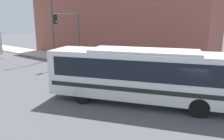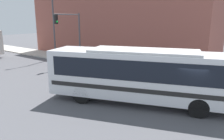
{
  "view_description": "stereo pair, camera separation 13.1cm",
  "coord_description": "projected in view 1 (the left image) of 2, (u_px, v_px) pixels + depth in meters",
  "views": [
    {
      "loc": [
        -11.31,
        -3.59,
        4.84
      ],
      "look_at": [
        0.28,
        5.24,
        1.35
      ],
      "focal_mm": 35.0,
      "sensor_mm": 36.0,
      "label": 1
    },
    {
      "loc": [
        -11.23,
        -3.69,
        4.84
      ],
      "look_at": [
        0.28,
        5.24,
        1.35
      ],
      "focal_mm": 35.0,
      "sensor_mm": 36.0,
      "label": 2
    }
  ],
  "objects": [
    {
      "name": "city_bus",
      "position": [
        143.0,
        73.0,
        12.34
      ],
      "size": [
        6.07,
        10.97,
        3.13
      ],
      "rotation": [
        0.0,
        0.0,
        0.36
      ],
      "color": "silver",
      "rests_on": "ground_plane"
    },
    {
      "name": "pedestrian_near_corner",
      "position": [
        143.0,
        61.0,
        19.63
      ],
      "size": [
        0.34,
        0.34,
        1.81
      ],
      "color": "#47382D",
      "rests_on": "sidewalk"
    },
    {
      "name": "fire_hydrant",
      "position": [
        169.0,
        73.0,
        17.67
      ],
      "size": [
        0.22,
        0.3,
        0.71
      ],
      "color": "#999999",
      "rests_on": "sidewalk"
    },
    {
      "name": "ground_plane",
      "position": [
        185.0,
        108.0,
        12.0
      ],
      "size": [
        120.0,
        120.0,
        0.0
      ],
      "primitive_type": "plane",
      "color": "#515156"
    },
    {
      "name": "traffic_light_pole",
      "position": [
        71.0,
        29.0,
        22.26
      ],
      "size": [
        3.28,
        0.35,
        5.18
      ],
      "color": "#47474C",
      "rests_on": "sidewalk"
    },
    {
      "name": "parking_meter",
      "position": [
        109.0,
        58.0,
        21.19
      ],
      "size": [
        0.14,
        0.14,
        1.34
      ],
      "color": "#47474C",
      "rests_on": "sidewalk"
    },
    {
      "name": "building_facade",
      "position": [
        113.0,
        24.0,
        27.15
      ],
      "size": [
        6.0,
        24.26,
        8.23
      ],
      "color": "brown",
      "rests_on": "ground_plane"
    },
    {
      "name": "street_lamp",
      "position": [
        50.0,
        16.0,
        25.29
      ],
      "size": [
        2.39,
        0.28,
        8.47
      ],
      "color": "#47474C",
      "rests_on": "sidewalk"
    },
    {
      "name": "sidewalk",
      "position": [
        50.0,
        55.0,
        28.53
      ],
      "size": [
        3.33,
        70.0,
        0.14
      ],
      "color": "#B7B2A8",
      "rests_on": "ground_plane"
    }
  ]
}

